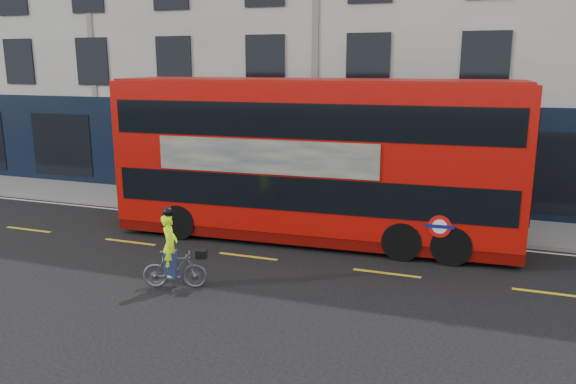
% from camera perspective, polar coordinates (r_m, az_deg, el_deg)
% --- Properties ---
extents(ground, '(120.00, 120.00, 0.00)m').
position_cam_1_polar(ground, '(15.04, -6.37, -8.33)').
color(ground, black).
rests_on(ground, ground).
extents(pavement, '(60.00, 3.00, 0.12)m').
position_cam_1_polar(pavement, '(20.77, 1.42, -2.04)').
color(pavement, slate).
rests_on(pavement, ground).
extents(kerb, '(60.00, 0.12, 0.13)m').
position_cam_1_polar(kerb, '(19.40, 0.04, -3.11)').
color(kerb, slate).
rests_on(kerb, ground).
extents(building_terrace, '(50.00, 10.07, 15.00)m').
position_cam_1_polar(building_terrace, '(26.34, 6.07, 17.39)').
color(building_terrace, '#BAB9B0').
rests_on(building_terrace, ground).
extents(road_edge_line, '(58.00, 0.10, 0.01)m').
position_cam_1_polar(road_edge_line, '(19.14, -0.26, -3.52)').
color(road_edge_line, silver).
rests_on(road_edge_line, ground).
extents(lane_dashes, '(58.00, 0.12, 0.01)m').
position_cam_1_polar(lane_dashes, '(16.31, -4.07, -6.53)').
color(lane_dashes, gold).
rests_on(lane_dashes, ground).
extents(bus, '(12.46, 3.41, 4.97)m').
position_cam_1_polar(bus, '(17.34, 2.74, 3.36)').
color(bus, '#AC0C06').
rests_on(bus, ground).
extents(cyclist, '(1.66, 0.93, 2.07)m').
position_cam_1_polar(cyclist, '(14.16, -11.57, -6.91)').
color(cyclist, '#4F5255').
rests_on(cyclist, ground).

